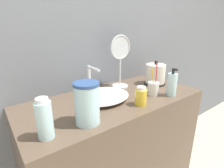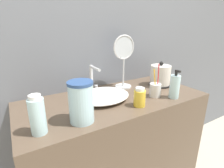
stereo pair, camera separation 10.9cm
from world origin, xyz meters
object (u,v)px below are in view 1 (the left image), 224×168
(vanity_mirror, at_px, (120,58))
(faucet, at_px, (91,78))
(shampoo_bottle, at_px, (141,96))
(lotion_bottle, at_px, (172,84))
(mouthwash_bottle, at_px, (44,119))
(water_pitcher, at_px, (87,103))
(electric_kettle, at_px, (155,75))
(toothbrush_cup, at_px, (153,88))

(vanity_mirror, bearing_deg, faucet, 175.44)
(shampoo_bottle, relative_size, vanity_mirror, 0.29)
(lotion_bottle, relative_size, mouthwash_bottle, 1.04)
(faucet, relative_size, water_pitcher, 0.93)
(electric_kettle, relative_size, lotion_bottle, 1.02)
(shampoo_bottle, bearing_deg, toothbrush_cup, 18.46)
(faucet, distance_m, mouthwash_bottle, 0.53)
(toothbrush_cup, bearing_deg, faucet, 138.08)
(vanity_mirror, bearing_deg, toothbrush_cup, -74.33)
(toothbrush_cup, xyz_separation_m, water_pitcher, (-0.53, -0.05, 0.06))
(lotion_bottle, xyz_separation_m, mouthwash_bottle, (-0.82, 0.03, 0.01))
(lotion_bottle, bearing_deg, shampoo_bottle, 175.92)
(lotion_bottle, bearing_deg, water_pitcher, 177.36)
(faucet, bearing_deg, mouthwash_bottle, -141.21)
(faucet, xyz_separation_m, shampoo_bottle, (0.13, -0.34, -0.05))
(mouthwash_bottle, relative_size, water_pitcher, 0.88)
(lotion_bottle, bearing_deg, toothbrush_cup, 138.28)
(toothbrush_cup, bearing_deg, water_pitcher, -174.53)
(toothbrush_cup, height_order, vanity_mirror, vanity_mirror)
(lotion_bottle, xyz_separation_m, water_pitcher, (-0.62, 0.03, 0.03))
(toothbrush_cup, relative_size, water_pitcher, 1.09)
(toothbrush_cup, bearing_deg, shampoo_bottle, -161.54)
(electric_kettle, distance_m, water_pitcher, 0.75)
(faucet, distance_m, lotion_bottle, 0.54)
(electric_kettle, bearing_deg, shampoo_bottle, -150.98)
(lotion_bottle, distance_m, vanity_mirror, 0.41)
(mouthwash_bottle, distance_m, water_pitcher, 0.20)
(shampoo_bottle, bearing_deg, electric_kettle, 29.02)
(faucet, height_order, lotion_bottle, faucet)
(lotion_bottle, height_order, vanity_mirror, vanity_mirror)
(vanity_mirror, xyz_separation_m, water_pitcher, (-0.46, -0.31, -0.12))
(faucet, xyz_separation_m, electric_kettle, (0.51, -0.14, -0.03))
(mouthwash_bottle, relative_size, vanity_mirror, 0.46)
(mouthwash_bottle, bearing_deg, electric_kettle, 12.08)
(faucet, bearing_deg, shampoo_bottle, -68.64)
(faucet, height_order, vanity_mirror, vanity_mirror)
(mouthwash_bottle, bearing_deg, lotion_bottle, -2.02)
(mouthwash_bottle, bearing_deg, shampoo_bottle, -1.00)
(electric_kettle, relative_size, water_pitcher, 0.93)
(electric_kettle, bearing_deg, vanity_mirror, 156.25)
(faucet, bearing_deg, electric_kettle, -15.04)
(shampoo_bottle, relative_size, water_pitcher, 0.55)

